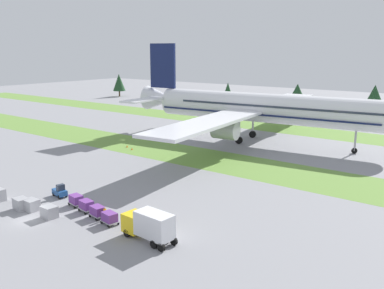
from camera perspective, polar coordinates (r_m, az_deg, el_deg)
The scene contains 17 objects.
ground_plane at distance 58.20m, azimuth -21.43°, elevation -9.58°, with size 400.00×400.00×0.00m, color gray.
grass_strip_near at distance 84.01m, azimuth 1.87°, elevation -1.90°, with size 320.00×14.07×0.01m, color olive.
grass_strip_far at distance 118.32m, azimuth 13.20°, elevation 2.07°, with size 320.00×14.07×0.01m, color olive.
airliner at distance 98.89m, azimuth 8.77°, elevation 5.05°, with size 63.16×77.98×23.00m.
baggage_tug at distance 65.18m, azimuth -17.62°, elevation -6.13°, with size 2.79×1.73×1.97m.
cargo_dolly_lead at distance 60.85m, azimuth -15.57°, elevation -7.25°, with size 2.43×1.86×1.55m.
cargo_dolly_second at distance 58.42m, azimuth -14.24°, elevation -8.02°, with size 2.43×1.86×1.55m.
cargo_dolly_third at distance 56.04m, azimuth -12.80°, elevation -8.84°, with size 2.43×1.86×1.55m.
cargo_dolly_fourth at distance 53.71m, azimuth -11.21°, elevation -9.74°, with size 2.43×1.86×1.55m.
catering_truck at distance 48.35m, azimuth -5.94°, elevation -10.84°, with size 7.08×2.71×3.58m.
ground_crew_marshaller at distance 55.04m, azimuth -11.81°, elevation -9.17°, with size 0.36×0.48×1.74m.
uld_container_1 at distance 62.10m, azimuth -22.34°, elevation -7.48°, with size 2.00×1.60×1.56m, color #A3A3A8.
uld_container_2 at distance 57.81m, azimuth -18.95°, elevation -8.70°, with size 2.00×1.60×1.56m, color #A3A3A8.
uld_container_3 at distance 61.11m, azimuth -21.11°, elevation -7.71°, with size 2.00×1.60×1.54m, color #A3A3A8.
taxiway_marker_0 at distance 91.99m, azimuth -8.21°, elevation -0.57°, with size 0.44×0.44×0.50m, color orange.
taxiway_marker_1 at distance 94.52m, azimuth -8.86°, elevation -0.23°, with size 0.44×0.44×0.52m, color orange.
distant_tree_line at distance 145.35m, azimuth 19.67°, elevation 6.26°, with size 203.13×10.70×11.49m.
Camera 1 is at (46.90, -27.14, 21.24)m, focal length 39.00 mm.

